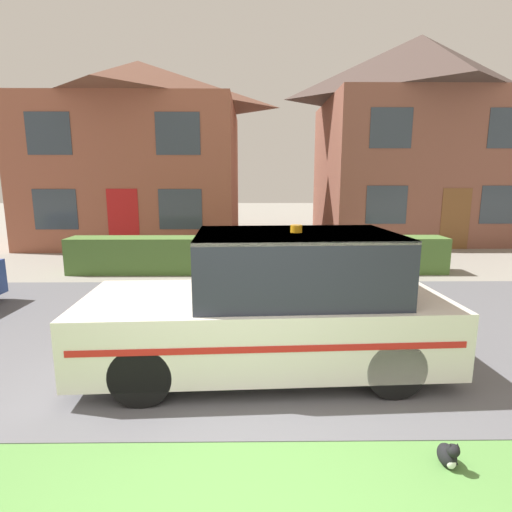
# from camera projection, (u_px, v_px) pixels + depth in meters

# --- Properties ---
(road_strip) EXTENTS (28.00, 5.84, 0.01)m
(road_strip) POSITION_uv_depth(u_px,v_px,m) (245.00, 327.00, 6.53)
(road_strip) COLOR #5B5B60
(road_strip) RESTS_ON ground
(garden_hedge) EXTENTS (9.72, 0.80, 0.92)m
(garden_hedge) POSITION_uv_depth(u_px,v_px,m) (258.00, 255.00, 10.37)
(garden_hedge) COLOR #4C7233
(garden_hedge) RESTS_ON ground
(police_car) EXTENTS (4.49, 1.92, 1.83)m
(police_car) POSITION_uv_depth(u_px,v_px,m) (274.00, 306.00, 4.94)
(police_car) COLOR black
(police_car) RESTS_ON road_strip
(cat) EXTENTS (0.17, 0.30, 0.27)m
(cat) POSITION_uv_depth(u_px,v_px,m) (448.00, 455.00, 3.33)
(cat) COLOR black
(cat) RESTS_ON ground
(house_left) EXTENTS (7.71, 6.98, 6.84)m
(house_left) POSITION_uv_depth(u_px,v_px,m) (142.00, 152.00, 15.79)
(house_left) COLOR #93513D
(house_left) RESTS_ON ground
(house_right) EXTENTS (7.53, 6.13, 7.89)m
(house_right) POSITION_uv_depth(u_px,v_px,m) (415.00, 138.00, 16.07)
(house_right) COLOR brown
(house_right) RESTS_ON ground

